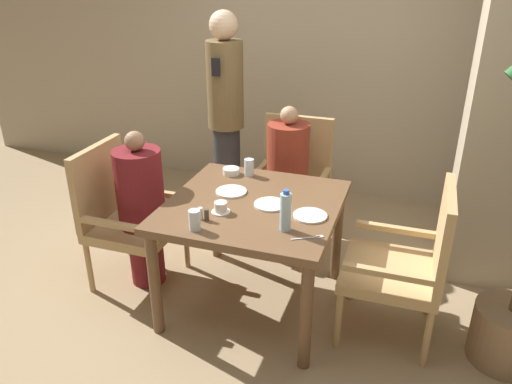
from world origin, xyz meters
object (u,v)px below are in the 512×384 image
chair_right_side (409,260)px  standing_host (226,113)px  chair_left_side (123,212)px  bowl_small (231,171)px  plate_dessert_center (270,205)px  diner_in_far_chair (287,177)px  plate_main_left (310,216)px  water_bottle (286,212)px  chair_far_side (292,178)px  diner_in_left_chair (142,208)px  glass_tall_near (195,220)px  plate_main_right (231,191)px  glass_tall_mid (249,167)px  teacup_with_saucer (221,208)px

chair_right_side → standing_host: bearing=144.2°
chair_left_side → bowl_small: (0.66, 0.38, 0.25)m
plate_dessert_center → diner_in_far_chair: bearing=97.7°
plate_main_left → water_bottle: 0.25m
plate_main_left → water_bottle: bearing=-115.3°
chair_far_side → water_bottle: size_ratio=4.06×
chair_left_side → plate_dessert_center: 1.10m
plate_main_left → chair_right_side: bearing=6.4°
chair_far_side → bowl_small: bearing=-117.0°
diner_in_left_chair → water_bottle: 1.16m
chair_left_side → diner_in_far_chair: (0.96, 0.81, 0.07)m
glass_tall_near → diner_in_left_chair: bearing=145.0°
plate_main_right → water_bottle: bearing=-38.1°
chair_far_side → standing_host: 0.80m
glass_tall_mid → plate_main_left: bearing=-40.7°
glass_tall_near → plate_main_right: bearing=88.7°
diner_in_left_chair → glass_tall_near: size_ratio=9.48×
plate_main_right → plate_dessert_center: size_ratio=1.00×
diner_in_far_chair → plate_main_left: diner_in_far_chair is taller
plate_main_right → water_bottle: size_ratio=0.82×
standing_host → glass_tall_near: standing_host is taller
glass_tall_near → glass_tall_mid: 0.83m
chair_left_side → plate_main_right: chair_left_side is taller
chair_far_side → glass_tall_mid: (-0.17, -0.56, 0.28)m
chair_left_side → glass_tall_mid: 0.93m
chair_right_side → diner_in_far_chair: bearing=139.9°
chair_left_side → water_bottle: size_ratio=4.06×
glass_tall_mid → teacup_with_saucer: bearing=-87.2°
diner_in_left_chair → glass_tall_mid: (0.64, 0.40, 0.23)m
plate_dessert_center → teacup_with_saucer: 0.31m
plate_main_left → plate_main_right: size_ratio=1.00×
plate_main_left → teacup_with_saucer: bearing=-167.0°
chair_right_side → plate_main_left: size_ratio=4.94×
chair_left_side → diner_in_far_chair: size_ratio=0.86×
chair_left_side → teacup_with_saucer: size_ratio=8.76×
chair_left_side → chair_far_side: size_ratio=1.00×
plate_main_left → bowl_small: (-0.67, 0.45, 0.02)m
diner_in_left_chair → water_bottle: size_ratio=4.61×
bowl_small → glass_tall_mid: glass_tall_mid is taller
plate_main_right → teacup_with_saucer: 0.29m
water_bottle → glass_tall_mid: (-0.45, 0.67, -0.05)m
bowl_small → plate_dessert_center: bearing=-43.4°
plate_dessert_center → standing_host: bearing=123.0°
chair_right_side → glass_tall_near: bearing=-159.8°
plate_dessert_center → glass_tall_near: size_ratio=1.69×
glass_tall_near → water_bottle: bearing=18.4°
plate_dessert_center → glass_tall_near: (-0.31, -0.42, 0.05)m
teacup_with_saucer → bowl_small: size_ratio=0.99×
diner_in_left_chair → standing_host: 1.23m
diner_in_far_chair → plate_main_right: size_ratio=5.73×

